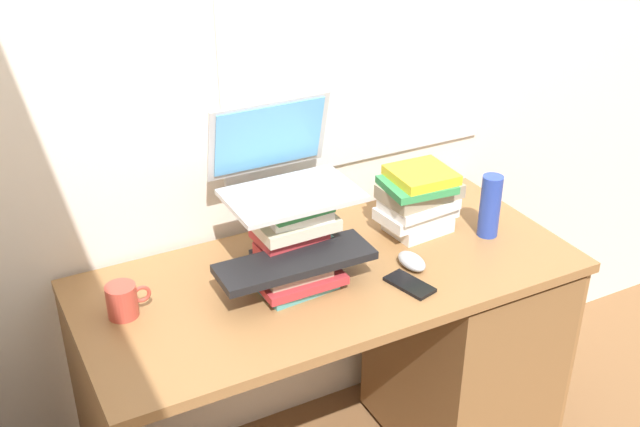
{
  "coord_description": "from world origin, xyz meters",
  "views": [
    {
      "loc": [
        -0.87,
        -1.61,
        1.93
      ],
      "look_at": [
        -0.02,
        0.02,
        0.95
      ],
      "focal_mm": 44.14,
      "sensor_mm": 36.0,
      "label": 1
    }
  ],
  "objects": [
    {
      "name": "book_stack_tall",
      "position": [
        -0.08,
        0.08,
        0.88
      ],
      "size": [
        0.22,
        0.18,
        0.22
      ],
      "color": "black",
      "rests_on": "desk"
    },
    {
      "name": "computer_mouse",
      "position": [
        0.21,
        -0.08,
        0.79
      ],
      "size": [
        0.06,
        0.1,
        0.04
      ],
      "primitive_type": "ellipsoid",
      "color": "#A5A8AD",
      "rests_on": "desk"
    },
    {
      "name": "mug",
      "position": [
        -0.56,
        0.06,
        0.81
      ],
      "size": [
        0.11,
        0.08,
        0.09
      ],
      "color": "#B23F33",
      "rests_on": "desk"
    },
    {
      "name": "laptop",
      "position": [
        -0.08,
        0.13,
        1.04
      ],
      "size": [
        0.35,
        0.29,
        0.23
      ],
      "color": "#B7BABF",
      "rests_on": "book_stack_tall"
    },
    {
      "name": "cell_phone",
      "position": [
        0.15,
        -0.16,
        0.77
      ],
      "size": [
        0.1,
        0.15,
        0.01
      ],
      "primitive_type": "cube",
      "rotation": [
        0.0,
        0.0,
        0.25
      ],
      "color": "black",
      "rests_on": "desk"
    },
    {
      "name": "book_stack_side",
      "position": [
        0.34,
        0.08,
        0.87
      ],
      "size": [
        0.24,
        0.19,
        0.2
      ],
      "color": "white",
      "rests_on": "desk"
    },
    {
      "name": "book_stack_keyboard_riser",
      "position": [
        -0.12,
        -0.03,
        0.8
      ],
      "size": [
        0.23,
        0.16,
        0.07
      ],
      "color": "teal",
      "rests_on": "desk"
    },
    {
      "name": "keyboard",
      "position": [
        -0.12,
        -0.03,
        0.85
      ],
      "size": [
        0.42,
        0.15,
        0.02
      ],
      "primitive_type": "cube",
      "rotation": [
        0.0,
        0.0,
        -0.01
      ],
      "color": "black",
      "rests_on": "book_stack_keyboard_riser"
    },
    {
      "name": "water_bottle",
      "position": [
        0.51,
        -0.03,
        0.86
      ],
      "size": [
        0.06,
        0.06,
        0.19
      ],
      "primitive_type": "cylinder",
      "color": "#263FA5",
      "rests_on": "desk"
    },
    {
      "name": "desk",
      "position": [
        0.35,
        -0.02,
        0.42
      ],
      "size": [
        1.38,
        0.62,
        0.77
      ],
      "color": "olive",
      "rests_on": "ground"
    },
    {
      "name": "wall_back",
      "position": [
        0.0,
        0.36,
        1.3
      ],
      "size": [
        6.0,
        0.06,
        2.6
      ],
      "color": "silver",
      "rests_on": "ground"
    }
  ]
}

